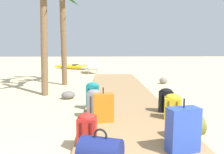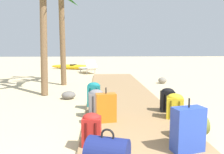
{
  "view_description": "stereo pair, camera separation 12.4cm",
  "coord_description": "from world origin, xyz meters",
  "px_view_note": "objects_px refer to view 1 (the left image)",
  "views": [
    {
      "loc": [
        -0.52,
        -1.26,
        1.49
      ],
      "look_at": [
        -0.27,
        5.71,
        0.55
      ],
      "focal_mm": 35.65,
      "sensor_mm": 36.0,
      "label": 1
    },
    {
      "loc": [
        -0.65,
        -1.25,
        1.49
      ],
      "look_at": [
        -0.27,
        5.71,
        0.55
      ],
      "focal_mm": 35.65,
      "sensor_mm": 36.0,
      "label": 2
    }
  ],
  "objects_px": {
    "backpack_red": "(87,128)",
    "kayak": "(76,67)",
    "suitcase_orange": "(103,108)",
    "lounge_chair": "(90,68)",
    "backpack_teal": "(93,94)",
    "backpack_black": "(166,100)",
    "duffel_bag_olive": "(187,126)",
    "backpack_grey": "(94,101)",
    "suitcase_blue": "(183,130)",
    "backpack_yellow": "(173,106)",
    "duffel_bag_navy": "(101,153)"
  },
  "relations": [
    {
      "from": "suitcase_orange",
      "to": "backpack_red",
      "type": "xyz_separation_m",
      "value": [
        -0.24,
        -1.0,
        -0.02
      ]
    },
    {
      "from": "backpack_grey",
      "to": "lounge_chair",
      "type": "height_order",
      "value": "lounge_chair"
    },
    {
      "from": "backpack_yellow",
      "to": "suitcase_blue",
      "type": "bearing_deg",
      "value": -101.99
    },
    {
      "from": "backpack_red",
      "to": "backpack_grey",
      "type": "height_order",
      "value": "backpack_grey"
    },
    {
      "from": "backpack_teal",
      "to": "backpack_black",
      "type": "relative_size",
      "value": 1.11
    },
    {
      "from": "suitcase_blue",
      "to": "kayak",
      "type": "height_order",
      "value": "suitcase_blue"
    },
    {
      "from": "backpack_yellow",
      "to": "duffel_bag_navy",
      "type": "relative_size",
      "value": 0.87
    },
    {
      "from": "backpack_teal",
      "to": "lounge_chair",
      "type": "height_order",
      "value": "lounge_chair"
    },
    {
      "from": "backpack_teal",
      "to": "kayak",
      "type": "distance_m",
      "value": 10.04
    },
    {
      "from": "backpack_teal",
      "to": "backpack_yellow",
      "type": "bearing_deg",
      "value": -31.72
    },
    {
      "from": "backpack_yellow",
      "to": "lounge_chair",
      "type": "bearing_deg",
      "value": 104.08
    },
    {
      "from": "backpack_teal",
      "to": "backpack_black",
      "type": "distance_m",
      "value": 1.71
    },
    {
      "from": "suitcase_blue",
      "to": "lounge_chair",
      "type": "relative_size",
      "value": 0.44
    },
    {
      "from": "suitcase_blue",
      "to": "backpack_grey",
      "type": "bearing_deg",
      "value": 125.76
    },
    {
      "from": "kayak",
      "to": "backpack_red",
      "type": "bearing_deg",
      "value": -82.1
    },
    {
      "from": "backpack_teal",
      "to": "duffel_bag_navy",
      "type": "distance_m",
      "value": 2.81
    },
    {
      "from": "suitcase_blue",
      "to": "backpack_yellow",
      "type": "distance_m",
      "value": 1.43
    },
    {
      "from": "duffel_bag_olive",
      "to": "lounge_chair",
      "type": "xyz_separation_m",
      "value": [
        -2.1,
        9.43,
        0.08
      ]
    },
    {
      "from": "suitcase_orange",
      "to": "duffel_bag_olive",
      "type": "relative_size",
      "value": 1.21
    },
    {
      "from": "backpack_black",
      "to": "duffel_bag_navy",
      "type": "distance_m",
      "value": 2.65
    },
    {
      "from": "backpack_yellow",
      "to": "backpack_black",
      "type": "bearing_deg",
      "value": 90.69
    },
    {
      "from": "suitcase_blue",
      "to": "duffel_bag_navy",
      "type": "height_order",
      "value": "suitcase_blue"
    },
    {
      "from": "backpack_teal",
      "to": "backpack_yellow",
      "type": "distance_m",
      "value": 1.92
    },
    {
      "from": "backpack_red",
      "to": "kayak",
      "type": "relative_size",
      "value": 0.14
    },
    {
      "from": "duffel_bag_olive",
      "to": "backpack_grey",
      "type": "relative_size",
      "value": 1.03
    },
    {
      "from": "suitcase_orange",
      "to": "backpack_grey",
      "type": "bearing_deg",
      "value": 111.49
    },
    {
      "from": "suitcase_orange",
      "to": "lounge_chair",
      "type": "xyz_separation_m",
      "value": [
        -0.77,
        8.68,
        -0.03
      ]
    },
    {
      "from": "suitcase_orange",
      "to": "duffel_bag_olive",
      "type": "height_order",
      "value": "suitcase_orange"
    },
    {
      "from": "suitcase_blue",
      "to": "kayak",
      "type": "distance_m",
      "value": 12.67
    },
    {
      "from": "suitcase_orange",
      "to": "lounge_chair",
      "type": "height_order",
      "value": "lounge_chair"
    },
    {
      "from": "backpack_teal",
      "to": "backpack_grey",
      "type": "relative_size",
      "value": 1.1
    },
    {
      "from": "suitcase_orange",
      "to": "suitcase_blue",
      "type": "relative_size",
      "value": 0.9
    },
    {
      "from": "backpack_teal",
      "to": "suitcase_orange",
      "type": "bearing_deg",
      "value": -77.15
    },
    {
      "from": "kayak",
      "to": "backpack_teal",
      "type": "bearing_deg",
      "value": -80.56
    },
    {
      "from": "lounge_chair",
      "to": "backpack_teal",
      "type": "bearing_deg",
      "value": -86.1
    },
    {
      "from": "backpack_black",
      "to": "lounge_chair",
      "type": "bearing_deg",
      "value": 104.81
    },
    {
      "from": "duffel_bag_olive",
      "to": "suitcase_orange",
      "type": "bearing_deg",
      "value": 150.47
    },
    {
      "from": "kayak",
      "to": "duffel_bag_navy",
      "type": "bearing_deg",
      "value": -81.59
    },
    {
      "from": "duffel_bag_olive",
      "to": "duffel_bag_navy",
      "type": "bearing_deg",
      "value": -146.13
    },
    {
      "from": "backpack_red",
      "to": "lounge_chair",
      "type": "relative_size",
      "value": 0.28
    },
    {
      "from": "suitcase_orange",
      "to": "backpack_teal",
      "type": "distance_m",
      "value": 1.17
    },
    {
      "from": "duffel_bag_navy",
      "to": "suitcase_blue",
      "type": "bearing_deg",
      "value": 19.78
    },
    {
      "from": "backpack_teal",
      "to": "backpack_red",
      "type": "bearing_deg",
      "value": -89.32
    },
    {
      "from": "duffel_bag_navy",
      "to": "duffel_bag_olive",
      "type": "bearing_deg",
      "value": 33.87
    },
    {
      "from": "duffel_bag_navy",
      "to": "lounge_chair",
      "type": "bearing_deg",
      "value": 94.13
    },
    {
      "from": "duffel_bag_navy",
      "to": "backpack_red",
      "type": "height_order",
      "value": "duffel_bag_navy"
    },
    {
      "from": "backpack_black",
      "to": "backpack_yellow",
      "type": "bearing_deg",
      "value": -89.31
    },
    {
      "from": "backpack_black",
      "to": "kayak",
      "type": "distance_m",
      "value": 10.95
    },
    {
      "from": "suitcase_orange",
      "to": "backpack_teal",
      "type": "relative_size",
      "value": 1.14
    },
    {
      "from": "backpack_yellow",
      "to": "duffel_bag_navy",
      "type": "bearing_deg",
      "value": -127.94
    }
  ]
}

